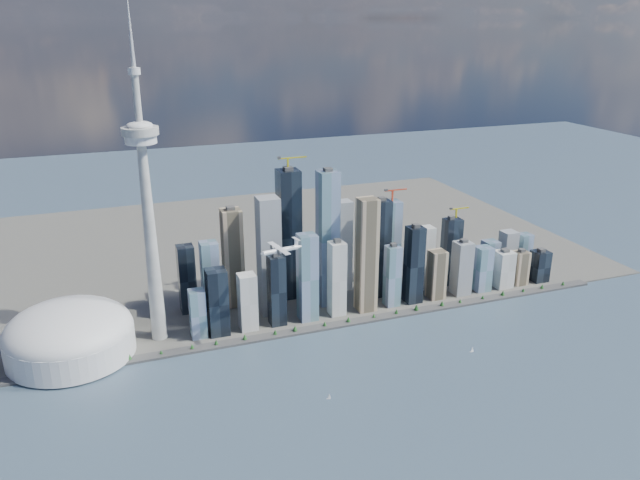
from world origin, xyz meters
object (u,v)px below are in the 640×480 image
object	(u,v)px
dome_stadium	(69,334)
sailboat_west	(329,397)
needle_tower	(147,206)
airplane	(281,250)
sailboat_east	(472,350)

from	to	relation	value
dome_stadium	sailboat_west	bearing A→B (deg)	-36.42
needle_tower	airplane	bearing A→B (deg)	-29.33
dome_stadium	airplane	distance (m)	367.26
needle_tower	airplane	xyz separation A→B (m)	(187.48, -105.35, -60.21)
airplane	sailboat_east	world-z (taller)	airplane
sailboat_east	airplane	bearing A→B (deg)	155.23
airplane	dome_stadium	bearing A→B (deg)	153.90
sailboat_west	needle_tower	bearing A→B (deg)	138.56
airplane	sailboat_west	xyz separation A→B (m)	(19.69, -160.82, -172.57)
dome_stadium	sailboat_west	size ratio (longest dim) A/B	20.98
needle_tower	dome_stadium	distance (m)	241.40
airplane	sailboat_west	world-z (taller)	airplane
airplane	sailboat_east	size ratio (longest dim) A/B	7.44
dome_stadium	sailboat_east	distance (m)	652.04
needle_tower	sailboat_west	size ratio (longest dim) A/B	57.75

